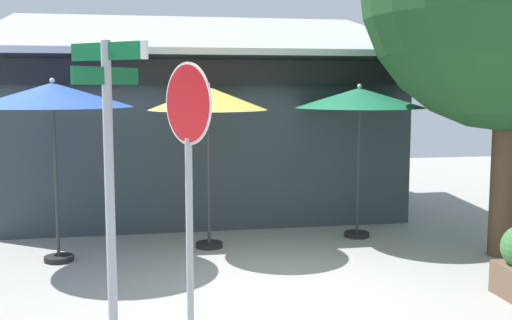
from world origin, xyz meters
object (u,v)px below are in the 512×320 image
patio_umbrella_mustard_center (208,100)px  stop_sign (189,154)px  patio_umbrella_forest_green_right (359,99)px  patio_umbrella_royal_blue_left (53,96)px  street_sign_post (109,171)px

patio_umbrella_mustard_center → stop_sign: bearing=-98.7°
stop_sign → patio_umbrella_mustard_center: size_ratio=1.06×
patio_umbrella_mustard_center → patio_umbrella_forest_green_right: 2.65m
stop_sign → patio_umbrella_royal_blue_left: 4.13m
patio_umbrella_mustard_center → patio_umbrella_forest_green_right: size_ratio=1.01×
patio_umbrella_royal_blue_left → street_sign_post: bearing=-75.5°
patio_umbrella_mustard_center → patio_umbrella_forest_green_right: (2.64, 0.25, -0.00)m
street_sign_post → patio_umbrella_mustard_center: street_sign_post is taller
street_sign_post → stop_sign: size_ratio=1.07×
stop_sign → patio_umbrella_mustard_center: bearing=81.3°
stop_sign → patio_umbrella_mustard_center: stop_sign is taller
stop_sign → patio_umbrella_royal_blue_left: (-1.71, 3.73, 0.49)m
patio_umbrella_royal_blue_left → patio_umbrella_mustard_center: 2.37m
street_sign_post → stop_sign: street_sign_post is taller
street_sign_post → patio_umbrella_royal_blue_left: (-0.97, 3.76, 0.63)m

